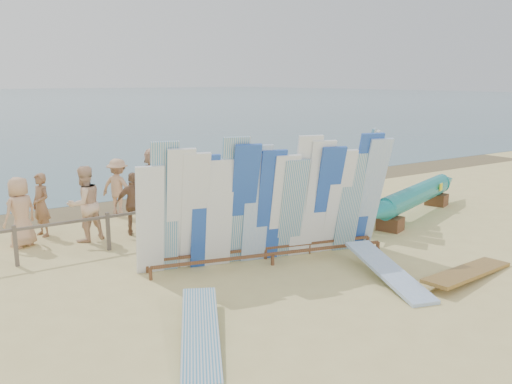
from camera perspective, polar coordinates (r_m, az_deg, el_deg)
ground at (r=11.39m, az=-0.50°, el=-8.26°), size 160.00×160.00×0.00m
wet_sand_strip at (r=17.62m, az=-13.46°, el=-1.36°), size 40.00×2.60×0.01m
fence at (r=13.71m, az=-7.40°, el=-2.13°), size 12.08×0.08×0.90m
main_surfboard_rack at (r=11.55m, az=1.44°, el=-1.47°), size 5.56×2.06×2.80m
side_surfboard_rack at (r=14.92m, az=11.07°, el=1.16°), size 2.30×1.94×2.67m
outrigger_canoe at (r=16.26m, az=16.53°, el=-0.42°), size 6.48×2.77×0.95m
vendor_table at (r=12.72m, az=6.22°, el=-4.57°), size 0.77×0.55×1.01m
flat_board_c at (r=11.78m, az=21.36°, el=-8.42°), size 2.75×0.97×0.24m
flat_board_e at (r=8.60m, az=-5.86°, el=-15.26°), size 1.73×2.65×0.31m
flat_board_b at (r=11.19m, az=13.66°, el=-8.98°), size 1.32×2.73×0.41m
beach_chair_left at (r=14.60m, az=-10.60°, el=-2.93°), size 0.65×0.66×0.85m
beach_chair_right at (r=14.71m, az=-7.00°, el=-2.64°), size 0.77×0.78×0.91m
stroller at (r=15.87m, az=-1.87°, el=-0.87°), size 0.62×0.83×1.08m
beachgoer_9 at (r=17.96m, az=0.88°, el=1.82°), size 0.88×1.11×1.60m
beachgoer_3 at (r=16.25m, az=-14.31°, el=0.51°), size 1.01×1.12×1.67m
beachgoer_0 at (r=13.91m, az=-23.56°, el=-1.95°), size 0.91×0.71×1.68m
beachgoer_2 at (r=13.83m, az=-17.59°, el=-1.20°), size 0.99×0.67×1.86m
beachgoer_6 at (r=16.36m, az=1.30°, el=0.91°), size 0.61×0.88×1.65m
beachgoer_1 at (r=14.67m, az=-21.67°, el=-1.26°), size 0.49×0.66×1.61m
beachgoer_7 at (r=16.25m, az=-6.51°, el=1.01°), size 0.38×0.66×1.78m
beachgoer_10 at (r=18.08m, az=7.01°, el=1.98°), size 1.09×0.84×1.71m
beachgoer_5 at (r=17.14m, az=-10.80°, el=1.53°), size 1.20×1.78×1.84m
beachgoer_8 at (r=18.15m, az=4.79°, el=1.82°), size 0.78×0.41×1.56m
beachgoer_4 at (r=14.09m, az=-12.68°, el=-1.22°), size 1.03×0.70×1.61m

